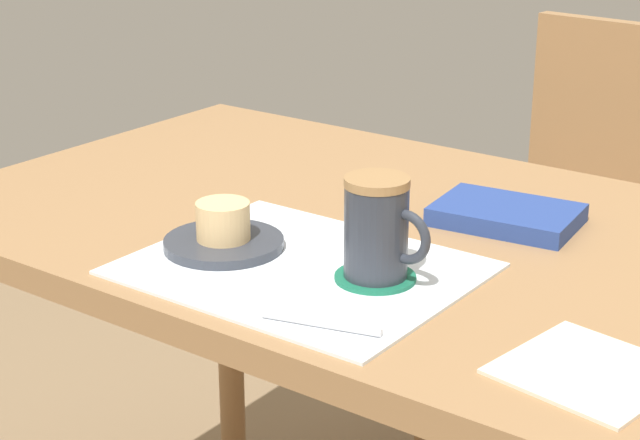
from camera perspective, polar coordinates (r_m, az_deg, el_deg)
The scene contains 10 objects.
dining_table at distance 1.42m, azimuth 3.53°, elevation -3.61°, with size 1.21×0.73×0.75m.
wooden_chair at distance 2.05m, azimuth 14.05°, elevation -1.63°, with size 0.45×0.45×0.90m.
placemat at distance 1.25m, azimuth -1.09°, elevation -2.58°, with size 0.38×0.31×0.00m, color white.
pastry_plate at distance 1.30m, azimuth -5.15°, elevation -1.25°, with size 0.15×0.15×0.01m, color #333842.
pastry at distance 1.29m, azimuth -5.19°, elevation -0.04°, with size 0.07×0.07×0.05m, color #E5BC7F.
coffee_coaster at distance 1.21m, azimuth 2.97°, elevation -3.07°, with size 0.09×0.09×0.01m, color #196B4C.
coffee_mug at distance 1.19m, azimuth 3.12°, elevation -0.42°, with size 0.11×0.07×0.12m.
teaspoon at distance 1.10m, azimuth 0.05°, elevation -5.52°, with size 0.01×0.01×0.13m, color silver.
paper_napkin at distance 1.05m, azimuth 14.16°, elevation -7.82°, with size 0.15×0.15×0.00m, color silver.
small_book at distance 1.41m, azimuth 9.92°, elevation 0.27°, with size 0.18×0.12×0.02m, color navy.
Camera 1 is at (0.70, -1.10, 1.23)m, focal length 60.00 mm.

